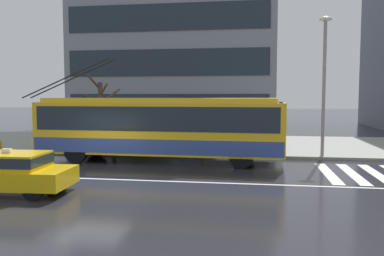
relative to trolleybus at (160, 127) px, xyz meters
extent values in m
plane|color=#25252B|center=(-2.00, -2.97, -1.61)|extent=(160.00, 160.00, 0.00)
cube|color=gray|center=(-2.00, 6.60, -1.54)|extent=(80.00, 10.00, 0.14)
cube|color=beige|center=(7.18, -1.69, -1.61)|extent=(0.44, 4.40, 0.01)
cube|color=beige|center=(8.08, -1.69, -1.61)|extent=(0.44, 4.40, 0.01)
cube|color=beige|center=(8.98, -1.69, -1.61)|extent=(0.44, 4.40, 0.01)
cube|color=silver|center=(-2.00, -4.17, -1.61)|extent=(72.00, 0.14, 0.01)
cube|color=yellow|center=(-0.02, 0.00, -0.04)|extent=(11.31, 2.80, 2.31)
cube|color=yellow|center=(-0.02, 0.00, 1.21)|extent=(10.63, 2.53, 0.20)
cube|color=#1E2833|center=(-0.02, 0.00, 0.42)|extent=(10.86, 2.82, 1.06)
cube|color=#344E97|center=(-0.02, 0.00, -0.78)|extent=(11.20, 2.83, 0.65)
cube|color=#1E2833|center=(5.55, -0.17, 0.42)|extent=(0.19, 2.17, 1.15)
cube|color=black|center=(5.40, -0.16, 1.01)|extent=(0.22, 1.87, 0.28)
cylinder|color=black|center=(-4.46, 0.49, 2.22)|extent=(4.44, 0.20, 1.87)
cylinder|color=black|center=(-4.49, -0.21, 2.22)|extent=(4.44, 0.20, 1.87)
cylinder|color=black|center=(3.83, 0.96, -1.09)|extent=(1.05, 0.33, 1.04)
cylinder|color=black|center=(3.77, -1.20, -1.09)|extent=(1.05, 0.33, 1.04)
cylinder|color=black|center=(-3.58, 1.19, -1.09)|extent=(1.05, 0.33, 1.04)
cylinder|color=black|center=(-3.65, -0.97, -1.09)|extent=(1.05, 0.33, 1.04)
cube|color=yellow|center=(-3.45, -6.64, -1.10)|extent=(4.35, 2.02, 0.55)
cube|color=#E7B30E|center=(-3.28, -6.63, -0.59)|extent=(2.38, 1.66, 0.48)
cube|color=#1E2833|center=(-3.28, -6.63, -0.56)|extent=(2.42, 1.68, 0.31)
cube|color=silver|center=(-3.28, -6.63, -0.28)|extent=(0.29, 0.17, 0.12)
cylinder|color=black|center=(-2.00, -7.36, -1.30)|extent=(0.63, 0.23, 0.62)
cylinder|color=black|center=(-2.08, -5.77, -1.30)|extent=(0.63, 0.23, 0.62)
cylinder|color=gray|center=(0.19, 2.15, -0.23)|extent=(0.08, 0.08, 2.48)
cylinder|color=gray|center=(-3.43, 2.15, -0.23)|extent=(0.08, 0.08, 2.48)
cylinder|color=gray|center=(0.19, 3.69, -0.23)|extent=(0.08, 0.08, 2.48)
cylinder|color=gray|center=(-3.43, 3.69, -0.23)|extent=(0.08, 0.08, 2.48)
cube|color=#99ADB2|center=(-1.62, 3.69, -0.18)|extent=(3.44, 0.04, 1.99)
cube|color=#B2B2B7|center=(-1.62, 2.92, 1.05)|extent=(3.92, 1.84, 0.08)
cube|color=brown|center=(-1.62, 3.31, -1.02)|extent=(2.54, 0.36, 0.08)
cylinder|color=#57484D|center=(-3.43, 3.17, -1.08)|extent=(0.14, 0.14, 0.78)
cylinder|color=#57484D|center=(-3.35, 3.31, -1.08)|extent=(0.14, 0.14, 0.78)
cylinder|color=#301D34|center=(-3.39, 3.24, -0.37)|extent=(0.49, 0.49, 0.62)
sphere|color=#DEB274|center=(-3.39, 3.24, 0.04)|extent=(0.21, 0.21, 0.21)
cone|color=#3343A5|center=(-3.33, 3.34, 0.32)|extent=(1.27, 1.27, 0.25)
cylinder|color=#333333|center=(-3.33, 3.34, -0.18)|extent=(0.02, 0.02, 0.76)
cylinder|color=#515253|center=(3.86, 2.57, -1.05)|extent=(0.14, 0.14, 0.84)
cylinder|color=#515253|center=(3.89, 2.41, -1.05)|extent=(0.14, 0.14, 0.84)
cylinder|color=#4A5453|center=(3.87, 2.49, -0.35)|extent=(0.42, 0.42, 0.56)
sphere|color=tan|center=(3.87, 2.49, 0.03)|extent=(0.21, 0.21, 0.21)
cylinder|color=#5A584D|center=(1.40, 3.84, -1.07)|extent=(0.14, 0.14, 0.80)
cylinder|color=#5A584D|center=(1.54, 3.92, -1.07)|extent=(0.14, 0.14, 0.80)
cylinder|color=navy|center=(1.47, 3.88, -0.36)|extent=(0.49, 0.49, 0.62)
sphere|color=#DC9A82|center=(1.47, 3.88, 0.05)|extent=(0.21, 0.21, 0.21)
cone|color=#314D97|center=(1.58, 3.94, 0.33)|extent=(1.24, 1.24, 0.26)
cylinder|color=#333333|center=(1.58, 3.94, -0.18)|extent=(0.02, 0.02, 0.76)
cylinder|color=gray|center=(7.54, 2.13, 1.72)|extent=(0.16, 0.16, 6.37)
ellipsoid|color=silver|center=(7.54, 2.13, 5.02)|extent=(0.60, 0.32, 0.24)
cylinder|color=brown|center=(-4.44, 4.03, 0.35)|extent=(0.27, 0.27, 3.64)
cylinder|color=#4B362C|center=(-4.69, 3.77, 2.17)|extent=(0.65, 0.67, 0.86)
cylinder|color=brown|center=(-4.15, 3.81, 1.75)|extent=(0.71, 0.58, 0.72)
cylinder|color=#4B3C32|center=(-4.82, 3.66, 1.24)|extent=(0.89, 0.86, 0.62)
cylinder|color=#4A3F2F|center=(-4.06, 4.58, 1.38)|extent=(0.88, 1.21, 0.92)
cube|color=gray|center=(-3.10, 21.31, 9.56)|extent=(18.14, 12.00, 22.33)
cube|color=#1E2833|center=(-3.10, 15.28, 0.44)|extent=(17.05, 0.06, 2.23)
cube|color=#1E2833|center=(-3.10, 15.28, 4.16)|extent=(17.05, 0.06, 2.23)
cube|color=#1E2833|center=(-3.10, 15.28, 7.88)|extent=(17.05, 0.06, 2.23)
camera|label=1|loc=(4.34, -18.06, 1.43)|focal=37.96mm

